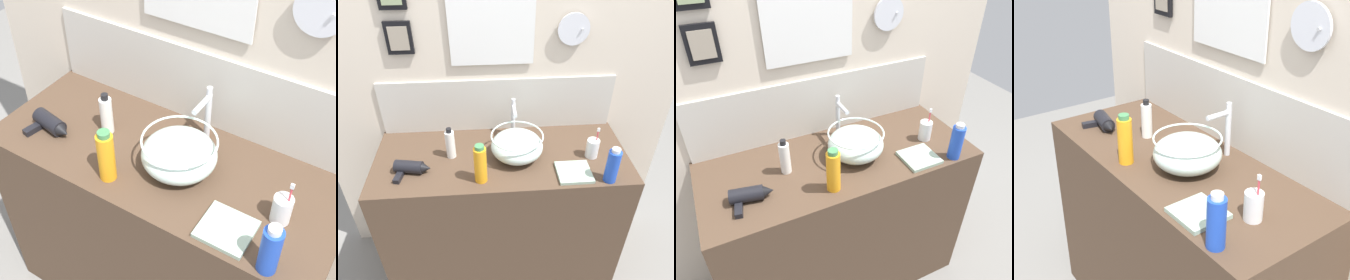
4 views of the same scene
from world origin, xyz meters
TOP-DOWN VIEW (x-y plane):
  - vanity_counter at (0.00, 0.00)m, footprint 1.33×0.54m
  - back_panel at (-0.00, 0.30)m, footprint 2.06×0.10m
  - glass_bowl_sink at (0.08, -0.01)m, footprint 0.27×0.27m
  - faucet at (0.08, 0.18)m, footprint 0.02×0.12m
  - hair_drier at (-0.45, -0.10)m, footprint 0.19×0.13m
  - toothbrush_cup at (0.47, -0.04)m, footprint 0.06×0.06m
  - shampoo_bottle at (-0.26, 0.02)m, footprint 0.05×0.05m
  - lotion_bottle at (0.50, -0.23)m, footprint 0.06×0.06m
  - spray_bottle at (-0.11, -0.18)m, footprint 0.06×0.06m
  - hand_towel at (0.35, -0.17)m, footprint 0.17×0.16m

SIDE VIEW (x-z plane):
  - vanity_counter at x=0.00m, z-range 0.00..0.94m
  - hand_towel at x=0.35m, z-range 0.94..0.95m
  - hair_drier at x=-0.45m, z-range 0.94..1.00m
  - toothbrush_cup at x=0.47m, z-range 0.90..1.08m
  - glass_bowl_sink at x=0.08m, z-range 0.94..1.08m
  - shampoo_bottle at x=-0.26m, z-range 0.93..1.10m
  - lotion_bottle at x=0.50m, z-range 0.93..1.12m
  - spray_bottle at x=-0.11m, z-range 0.93..1.14m
  - faucet at x=0.08m, z-range 0.95..1.18m
  - back_panel at x=0.00m, z-range 0.01..2.33m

